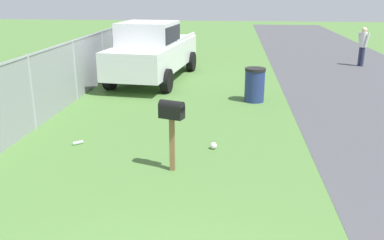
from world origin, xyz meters
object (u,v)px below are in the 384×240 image
mailbox (172,116)px  pedestrian (363,44)px  pickup_truck (153,49)px  trash_bin (255,85)px

mailbox → pedestrian: bearing=-10.5°
pickup_truck → trash_bin: pickup_truck is taller
pickup_truck → trash_bin: 4.36m
mailbox → pickup_truck: bearing=32.6°
pedestrian → mailbox: bearing=29.8°
mailbox → trash_bin: size_ratio=1.33×
pickup_truck → pedestrian: 9.02m
pickup_truck → pedestrian: (3.72, -8.21, -0.17)m
trash_bin → pedestrian: bearing=-37.1°
mailbox → trash_bin: (5.01, -1.68, -0.54)m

